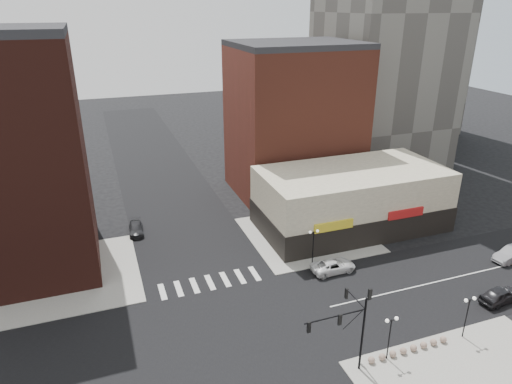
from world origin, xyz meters
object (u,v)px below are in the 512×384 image
street_lamp_se_b (468,307)px  street_lamp_ne (314,238)px  street_lamp_se_a (391,328)px  dark_sedan_east (501,295)px  dark_sedan_north (136,229)px  silver_sedan (512,254)px  white_suv (333,266)px  traffic_signal (351,320)px

street_lamp_se_b → street_lamp_ne: (-7.00, 16.00, 0.00)m
street_lamp_ne → street_lamp_se_a: bearing=-93.6°
dark_sedan_east → dark_sedan_north: size_ratio=1.07×
silver_sedan → dark_sedan_north: silver_sedan is taller
street_lamp_se_b → street_lamp_ne: size_ratio=1.00×
street_lamp_se_b → street_lamp_ne: 17.46m
street_lamp_se_b → silver_sedan: street_lamp_se_b is taller
white_suv → street_lamp_ne: bearing=30.0°
dark_sedan_east → dark_sedan_north: 42.79m
traffic_signal → street_lamp_se_b: 11.88m
dark_sedan_north → traffic_signal: bearing=-62.1°
street_lamp_ne → street_lamp_se_b: bearing=-66.4°
silver_sedan → dark_sedan_north: (-40.39, 21.81, -0.16)m
silver_sedan → street_lamp_se_b: bearing=-67.6°
street_lamp_se_b → dark_sedan_north: street_lamp_se_b is taller
street_lamp_ne → dark_sedan_east: 19.59m
dark_sedan_east → silver_sedan: size_ratio=0.98×
silver_sedan → dark_sedan_north: size_ratio=1.09×
street_lamp_se_b → white_suv: bearing=112.2°
dark_sedan_east → silver_sedan: dark_sedan_east is taller
street_lamp_se_b → white_suv: (-5.58, 13.67, -2.58)m
silver_sedan → dark_sedan_east: bearing=-60.8°
silver_sedan → white_suv: bearing=-111.1°
street_lamp_ne → white_suv: 3.76m
silver_sedan → street_lamp_ne: bearing=-115.9°
street_lamp_se_b → silver_sedan: (15.12, 8.76, -2.50)m
traffic_signal → dark_sedan_north: traffic_signal is taller
traffic_signal → white_suv: bearing=65.4°
dark_sedan_east → dark_sedan_north: bearing=43.5°
dark_sedan_north → street_lamp_se_a: bearing=-56.6°
street_lamp_se_a → dark_sedan_north: bearing=119.5°
street_lamp_se_a → street_lamp_ne: same height
street_lamp_se_a → street_lamp_se_b: bearing=0.0°
street_lamp_se_a → silver_sedan: size_ratio=0.86×
street_lamp_se_a → street_lamp_se_b: 8.00m
dark_sedan_east → street_lamp_ne: bearing=41.6°
white_suv → silver_sedan: size_ratio=1.05×
street_lamp_se_a → street_lamp_ne: bearing=86.4°
dark_sedan_north → street_lamp_se_b: bearing=-46.5°
traffic_signal → dark_sedan_east: traffic_signal is taller
white_suv → silver_sedan: silver_sedan is taller
dark_sedan_east → silver_sedan: bearing=-59.4°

